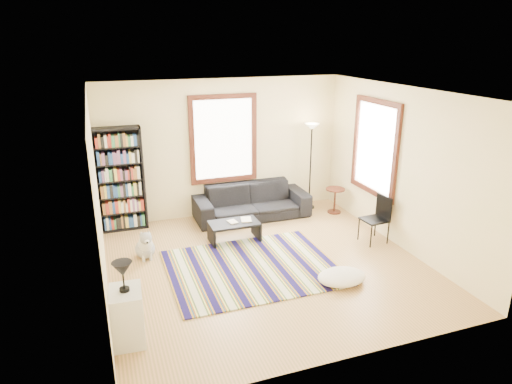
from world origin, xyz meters
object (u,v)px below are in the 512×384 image
object	(u,v)px
folding_chair	(374,220)
coffee_table	(234,231)
white_cabinet	(127,316)
bookshelf	(120,180)
floor_cushion	(342,277)
floor_lamp	(310,167)
sofa	(252,201)
dog	(145,243)
side_table	(335,201)

from	to	relation	value
folding_chair	coffee_table	bearing A→B (deg)	154.29
folding_chair	white_cabinet	bearing A→B (deg)	-166.78
bookshelf	folding_chair	world-z (taller)	bookshelf
coffee_table	floor_cushion	world-z (taller)	coffee_table
folding_chair	white_cabinet	world-z (taller)	folding_chair
bookshelf	floor_lamp	bearing A→B (deg)	-2.49
sofa	floor_lamp	world-z (taller)	floor_lamp
dog	coffee_table	bearing A→B (deg)	1.44
white_cabinet	dog	world-z (taller)	white_cabinet
sofa	dog	xyz separation A→B (m)	(-2.30, -1.13, -0.08)
bookshelf	floor_cushion	world-z (taller)	bookshelf
floor_lamp	dog	xyz separation A→B (m)	(-3.67, -1.23, -0.67)
floor_cushion	folding_chair	world-z (taller)	folding_chair
coffee_table	white_cabinet	size ratio (longest dim) A/B	1.29
floor_cushion	floor_lamp	world-z (taller)	floor_lamp
side_table	white_cabinet	xyz separation A→B (m)	(-4.50, -3.00, 0.08)
floor_lamp	dog	size ratio (longest dim) A/B	3.56
coffee_table	white_cabinet	bearing A→B (deg)	-131.27
sofa	floor_lamp	xyz separation A→B (m)	(1.36, 0.10, 0.59)
bookshelf	floor_cushion	bearing A→B (deg)	-47.70
coffee_table	side_table	world-z (taller)	side_table
floor_lamp	white_cabinet	world-z (taller)	floor_lamp
bookshelf	coffee_table	size ratio (longest dim) A/B	2.22
sofa	folding_chair	xyz separation A→B (m)	(1.69, -1.88, 0.09)
bookshelf	sofa	bearing A→B (deg)	-6.06
sofa	floor_cushion	xyz separation A→B (m)	(0.42, -2.99, -0.25)
coffee_table	floor_cushion	size ratio (longest dim) A/B	1.18
floor_lamp	dog	distance (m)	3.92
bookshelf	white_cabinet	size ratio (longest dim) A/B	2.86
sofa	bookshelf	distance (m)	2.64
floor_lamp	white_cabinet	xyz separation A→B (m)	(-4.12, -3.45, -0.58)
floor_cushion	white_cabinet	distance (m)	3.21
side_table	white_cabinet	size ratio (longest dim) A/B	0.77
coffee_table	white_cabinet	distance (m)	3.15
sofa	white_cabinet	world-z (taller)	white_cabinet
bookshelf	side_table	size ratio (longest dim) A/B	3.70
floor_lamp	dog	world-z (taller)	floor_lamp
folding_chair	white_cabinet	size ratio (longest dim) A/B	1.23
floor_cushion	dog	size ratio (longest dim) A/B	1.46
folding_chair	dog	distance (m)	4.07
folding_chair	dog	world-z (taller)	folding_chair
floor_lamp	folding_chair	xyz separation A→B (m)	(0.33, -1.98, -0.50)
floor_cushion	folding_chair	distance (m)	1.72
floor_lamp	white_cabinet	bearing A→B (deg)	-140.03
bookshelf	floor_lamp	xyz separation A→B (m)	(3.91, -0.17, -0.07)
dog	white_cabinet	bearing A→B (deg)	-104.98
floor_cushion	side_table	xyz separation A→B (m)	(1.32, 2.64, 0.17)
bookshelf	white_cabinet	xyz separation A→B (m)	(-0.21, -3.62, -0.65)
coffee_table	floor_lamp	size ratio (longest dim) A/B	0.48
bookshelf	dog	xyz separation A→B (m)	(0.24, -1.40, -0.74)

